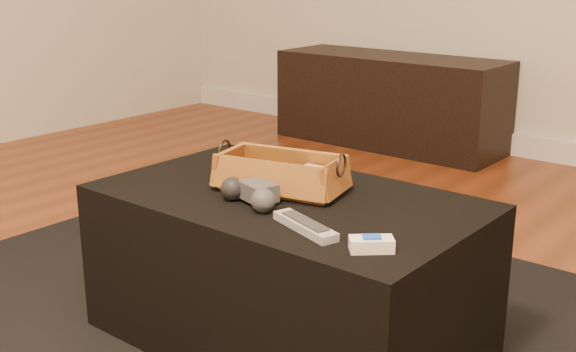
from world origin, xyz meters
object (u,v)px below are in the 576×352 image
Objects in this scene: game_controller at (252,193)px; silver_remote at (305,225)px; wicker_basket at (281,175)px; media_cabinet at (390,101)px; tv_remote at (273,183)px; ottoman at (287,269)px; cream_gadget at (372,244)px.

silver_remote is (0.21, -0.06, -0.02)m from game_controller.
wicker_basket is at bearing 140.23° from silver_remote.
media_cabinet is 2.32m from tv_remote.
wicker_basket is 0.14m from game_controller.
wicker_basket is (-0.04, 0.02, 0.25)m from ottoman.
ottoman is at bearing -29.54° from wicker_basket.
ottoman is at bearing -25.20° from tv_remote.
game_controller is 0.40m from cream_gadget.
media_cabinet reaches higher than silver_remote.
media_cabinet is at bearing 94.26° from tv_remote.
media_cabinet is 13.01× the size of cream_gadget.
wicker_basket is 1.81× the size of silver_remote.
game_controller is at bearing 165.39° from silver_remote.
silver_remote is at bearing -39.77° from wicker_basket.
wicker_basket reaches higher than ottoman.
ottoman is at bearing 154.50° from cream_gadget.
silver_remote is at bearing -41.51° from ottoman.
cream_gadget is (0.42, -0.20, -0.03)m from wicker_basket.
silver_remote is (0.25, -0.18, -0.01)m from tv_remote.
wicker_basket reaches higher than media_cabinet.
tv_remote is 0.87× the size of silver_remote.
media_cabinet reaches higher than ottoman.
tv_remote is at bearing 144.30° from silver_remote.
silver_remote is at bearing -55.12° from tv_remote.
wicker_basket is 0.31m from silver_remote.
media_cabinet is 2.59m from silver_remote.
cream_gadget is (0.18, -0.01, 0.00)m from silver_remote.
tv_remote is at bearing -66.31° from media_cabinet.
media_cabinet is 2.45m from game_controller.
media_cabinet is 3.47× the size of wicker_basket.
media_cabinet is 2.68m from cream_gadget.
ottoman is 0.34m from silver_remote.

